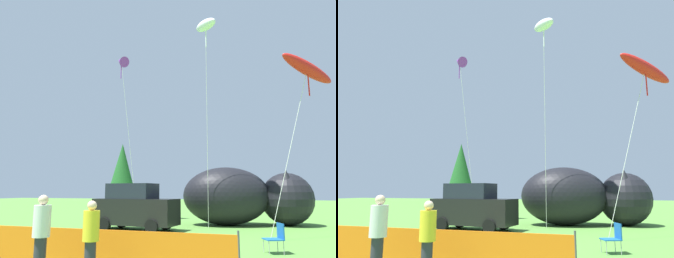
% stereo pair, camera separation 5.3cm
% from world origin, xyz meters
% --- Properties ---
extents(ground_plane, '(120.00, 120.00, 0.00)m').
position_xyz_m(ground_plane, '(0.00, 0.00, 0.00)').
color(ground_plane, '#548C38').
extents(parked_car, '(4.31, 2.14, 2.28)m').
position_xyz_m(parked_car, '(-2.56, 3.79, 1.11)').
color(parked_car, black).
rests_on(parked_car, ground).
extents(folding_chair, '(0.72, 0.72, 0.92)m').
position_xyz_m(folding_chair, '(4.16, -0.41, 0.52)').
color(folding_chair, '#1959A5').
rests_on(folding_chair, ground).
extents(inflatable_cat, '(7.60, 4.62, 3.26)m').
position_xyz_m(inflatable_cat, '(2.41, 7.82, 1.50)').
color(inflatable_cat, black).
rests_on(inflatable_cat, ground).
extents(safety_fence, '(9.08, 0.16, 1.04)m').
position_xyz_m(safety_fence, '(-1.14, -3.89, 0.47)').
color(safety_fence, orange).
rests_on(safety_fence, ground).
extents(spectator_in_black_shirt, '(0.40, 0.40, 1.84)m').
position_xyz_m(spectator_in_black_shirt, '(-1.00, -5.07, 1.00)').
color(spectator_in_black_shirt, '#2D2D38').
rests_on(spectator_in_black_shirt, ground).
extents(spectator_in_yellow_shirt, '(0.37, 0.37, 1.71)m').
position_xyz_m(spectator_in_yellow_shirt, '(0.21, -4.89, 0.93)').
color(spectator_in_yellow_shirt, '#2D2D38').
rests_on(spectator_in_yellow_shirt, ground).
extents(kite_purple_delta, '(2.09, 1.29, 11.61)m').
position_xyz_m(kite_purple_delta, '(-5.85, 8.32, 10.99)').
color(kite_purple_delta, silver).
rests_on(kite_purple_delta, ground).
extents(kite_white_ghost, '(1.77, 1.86, 11.60)m').
position_xyz_m(kite_white_ghost, '(0.94, 5.22, 11.08)').
color(kite_white_ghost, silver).
rests_on(kite_white_ghost, ground).
extents(kite_red_lizard, '(3.39, 3.10, 8.25)m').
position_xyz_m(kite_red_lizard, '(5.91, 4.02, 7.47)').
color(kite_red_lizard, silver).
rests_on(kite_red_lizard, ground).
extents(horizon_tree_west, '(3.62, 3.62, 8.64)m').
position_xyz_m(horizon_tree_west, '(-16.89, 31.24, 5.30)').
color(horizon_tree_west, brown).
rests_on(horizon_tree_west, ground).
extents(horizon_tree_mid, '(2.57, 2.57, 6.13)m').
position_xyz_m(horizon_tree_mid, '(-19.27, 34.65, 3.77)').
color(horizon_tree_mid, brown).
rests_on(horizon_tree_mid, ground).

